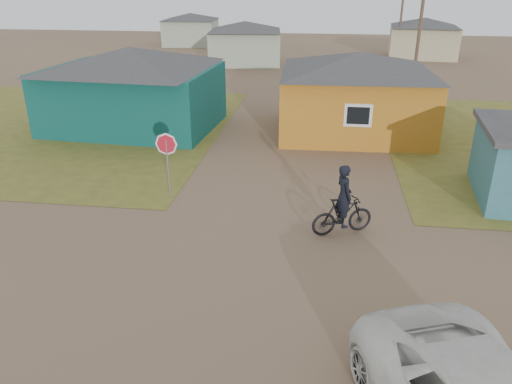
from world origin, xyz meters
The scene contains 11 objects.
ground centered at (0.00, 0.00, 0.00)m, with size 120.00×120.00×0.00m, color brown.
grass_nw centered at (-14.00, 13.00, 0.01)m, with size 20.00×18.00×0.00m, color olive.
house_teal centered at (-8.50, 13.50, 2.05)m, with size 8.93×7.08×4.00m.
house_yellow centered at (2.50, 14.00, 2.00)m, with size 7.72×6.76×3.90m.
house_pale_west centered at (-6.00, 34.00, 1.86)m, with size 7.04×6.15×3.60m.
house_beige_east centered at (10.00, 40.00, 1.86)m, with size 6.95×6.05×3.60m.
house_pale_north centered at (-14.00, 46.00, 1.75)m, with size 6.28×5.81×3.40m.
utility_pole_near centered at (6.50, 22.00, 4.14)m, with size 1.40×0.20×8.00m.
utility_pole_far centered at (7.50, 38.00, 4.14)m, with size 1.40×0.20×8.00m.
stop_sign centered at (-4.17, 5.04, 1.75)m, with size 0.72×0.36×2.37m.
cyclist centered at (1.72, 3.22, 0.80)m, with size 1.99×1.28×2.19m.
Camera 1 is at (0.96, -10.38, 7.18)m, focal length 35.00 mm.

